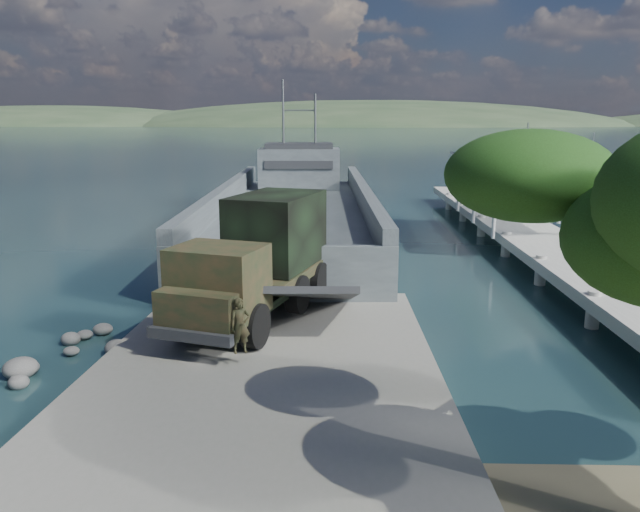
{
  "coord_description": "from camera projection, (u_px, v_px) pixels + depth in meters",
  "views": [
    {
      "loc": [
        2.04,
        -17.95,
        7.53
      ],
      "look_at": [
        1.39,
        6.0,
        2.19
      ],
      "focal_mm": 35.0,
      "sensor_mm": 36.0,
      "label": 1
    }
  ],
  "objects": [
    {
      "name": "ground",
      "position": [
        270.0,
        367.0,
        19.21
      ],
      "size": [
        1400.0,
        1400.0,
        0.0
      ],
      "primitive_type": "plane",
      "color": "#18333B",
      "rests_on": "ground"
    },
    {
      "name": "boat_ramp",
      "position": [
        266.0,
        373.0,
        18.18
      ],
      "size": [
        10.0,
        18.0,
        0.5
      ],
      "primitive_type": "cube",
      "color": "gray",
      "rests_on": "ground"
    },
    {
      "name": "shoreline_rocks",
      "position": [
        78.0,
        359.0,
        19.86
      ],
      "size": [
        3.2,
        5.6,
        0.9
      ],
      "primitive_type": null,
      "color": "#575754",
      "rests_on": "ground"
    },
    {
      "name": "distant_headlands",
      "position": [
        390.0,
        126.0,
        564.26
      ],
      "size": [
        1000.0,
        240.0,
        48.0
      ],
      "primitive_type": null,
      "color": "#2D462B",
      "rests_on": "ground"
    },
    {
      "name": "pier",
      "position": [
        522.0,
        220.0,
        36.83
      ],
      "size": [
        6.4,
        44.0,
        6.1
      ],
      "color": "#B0AEA5",
      "rests_on": "ground"
    },
    {
      "name": "landing_craft",
      "position": [
        294.0,
        220.0,
        40.8
      ],
      "size": [
        10.54,
        38.31,
        11.31
      ],
      "rotation": [
        0.0,
        0.0,
        0.03
      ],
      "color": "#464E52",
      "rests_on": "ground"
    },
    {
      "name": "military_truck",
      "position": [
        260.0,
        258.0,
        22.4
      ],
      "size": [
        5.3,
        9.45,
        4.21
      ],
      "rotation": [
        0.0,
        0.0,
        -0.3
      ],
      "color": "black",
      "rests_on": "boat_ramp"
    },
    {
      "name": "soldier",
      "position": [
        240.0,
        339.0,
        17.91
      ],
      "size": [
        0.69,
        0.58,
        1.62
      ],
      "primitive_type": "imported",
      "rotation": [
        0.0,
        0.0,
        0.38
      ],
      "color": "#1D2F1A",
      "rests_on": "boat_ramp"
    },
    {
      "name": "sailboat_near",
      "position": [
        586.0,
        219.0,
        44.74
      ],
      "size": [
        2.31,
        5.66,
        6.69
      ],
      "rotation": [
        0.0,
        0.0,
        -0.13
      ],
      "color": "silver",
      "rests_on": "ground"
    },
    {
      "name": "sailboat_far",
      "position": [
        523.0,
        205.0,
        51.89
      ],
      "size": [
        3.44,
        6.25,
        7.32
      ],
      "rotation": [
        0.0,
        0.0,
        0.3
      ],
      "color": "silver",
      "rests_on": "ground"
    }
  ]
}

